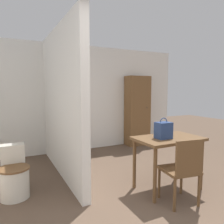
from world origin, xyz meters
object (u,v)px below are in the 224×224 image
object	(u,v)px
dining_table	(168,145)
wooden_chair	(182,168)
toilet	(14,176)
handbag	(163,130)
wooden_cabinet	(137,111)

from	to	relation	value
dining_table	wooden_chair	size ratio (longest dim) A/B	1.11
wooden_chair	toilet	xyz separation A→B (m)	(-1.90, 1.21, -0.20)
toilet	handbag	world-z (taller)	handbag
dining_table	handbag	xyz separation A→B (m)	(-0.11, -0.02, 0.23)
dining_table	handbag	size ratio (longest dim) A/B	3.23
dining_table	toilet	world-z (taller)	dining_table
dining_table	toilet	bearing A→B (deg)	159.23
dining_table	toilet	size ratio (longest dim) A/B	1.41
handbag	wooden_chair	bearing A→B (deg)	-94.31
wooden_chair	toilet	world-z (taller)	wooden_chair
handbag	dining_table	bearing A→B (deg)	10.82
dining_table	wooden_chair	distance (m)	0.50
toilet	handbag	xyz separation A→B (m)	(1.93, -0.80, 0.62)
toilet	wooden_cabinet	xyz separation A→B (m)	(3.07, 1.62, 0.63)
handbag	wooden_cabinet	bearing A→B (deg)	64.55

